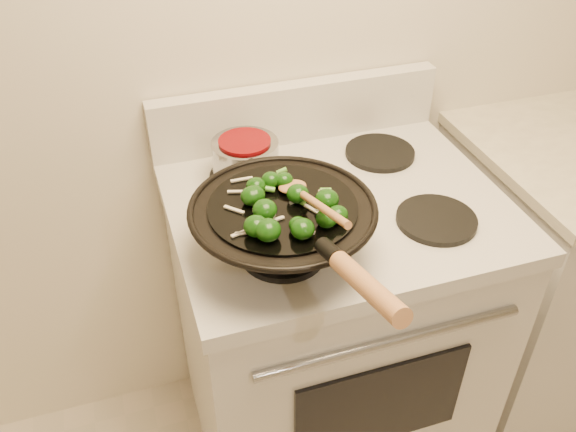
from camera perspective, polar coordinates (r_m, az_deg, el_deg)
name	(u,v)px	position (r m, az deg, el deg)	size (l,w,h in m)	color
stove	(328,328)	(1.74, 3.81, -10.45)	(0.78, 0.67, 1.08)	silver
wok	(284,227)	(1.23, -0.41, -1.02)	(0.38, 0.63, 0.24)	black
stirfry	(284,207)	(1.17, -0.41, 0.86)	(0.23, 0.24, 0.04)	#0F3809
wooden_spoon	(307,197)	(1.17, 1.74, 1.81)	(0.06, 0.27, 0.09)	#A56D41
saucepan	(245,158)	(1.47, -4.00, 5.45)	(0.16, 0.26, 0.10)	gray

